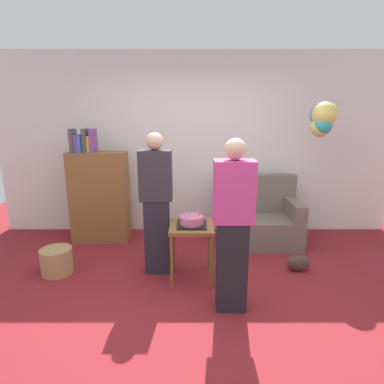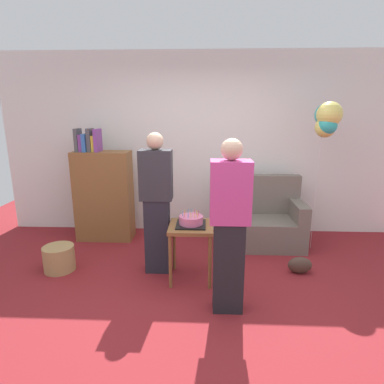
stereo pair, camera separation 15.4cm
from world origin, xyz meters
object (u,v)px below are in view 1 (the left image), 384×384
side_table (192,234)px  person_blowing_candles (157,204)px  birthday_cake (192,221)px  wicker_basket (57,261)px  couch (259,220)px  balloon_bunch (323,119)px  bookshelf (100,195)px  person_holding_cake (233,227)px  handbag (299,263)px

side_table → person_blowing_candles: size_ratio=0.39×
birthday_cake → person_blowing_candles: person_blowing_candles is taller
person_blowing_candles → wicker_basket: size_ratio=4.53×
couch → balloon_bunch: (0.72, -0.14, 1.42)m
birthday_cake → person_blowing_candles: size_ratio=0.20×
bookshelf → birthday_cake: size_ratio=5.06×
bookshelf → balloon_bunch: size_ratio=0.82×
side_table → person_blowing_candles: (-0.40, 0.17, 0.29)m
person_holding_cake → birthday_cake: bearing=-70.5°
handbag → side_table: bearing=-172.3°
wicker_basket → side_table: bearing=-4.4°
wicker_basket → bookshelf: bearing=76.2°
birthday_cake → person_holding_cake: 0.69m
person_holding_cake → handbag: person_holding_cake is taller
wicker_basket → person_holding_cake: bearing=-19.4°
couch → birthday_cake: couch is taller
couch → side_table: 1.43m
side_table → birthday_cake: 0.15m
wicker_basket → balloon_bunch: balloon_bunch is taller
birthday_cake → balloon_bunch: balloon_bunch is taller
couch → wicker_basket: size_ratio=3.06×
bookshelf → person_holding_cake: person_holding_cake is taller
person_blowing_candles → balloon_bunch: (2.08, 0.72, 0.92)m
birthday_cake → person_holding_cake: bearing=-56.4°
couch → wicker_basket: 2.71m
side_table → person_holding_cake: bearing=-56.4°
handbag → balloon_bunch: (0.41, 0.73, 1.66)m
couch → balloon_bunch: balloon_bunch is taller
side_table → handbag: size_ratio=2.28×
person_holding_cake → side_table: bearing=-70.5°
balloon_bunch → bookshelf: bearing=175.5°
side_table → bookshelf: bearing=139.4°
side_table → balloon_bunch: size_ratio=0.32×
person_holding_cake → wicker_basket: person_holding_cake is taller
side_table → balloon_bunch: 2.26m
bookshelf → wicker_basket: bookshelf is taller
bookshelf → side_table: 1.76m
couch → person_blowing_candles: size_ratio=0.67×
side_table → handbag: bearing=7.7°
couch → balloon_bunch: bearing=-11.1°
side_table → person_blowing_candles: 0.53m
wicker_basket → balloon_bunch: size_ratio=0.18×
person_holding_cake → handbag: (0.89, 0.74, -0.73)m
bookshelf → person_blowing_candles: (0.93, -0.96, 0.15)m
bookshelf → couch: bearing=-2.5°
side_table → person_holding_cake: 0.74m
birthday_cake → person_holding_cake: person_holding_cake is taller
person_blowing_candles → wicker_basket: person_blowing_candles is taller
bookshelf → person_holding_cake: size_ratio=0.99×
birthday_cake → person_blowing_candles: (-0.40, 0.17, 0.14)m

